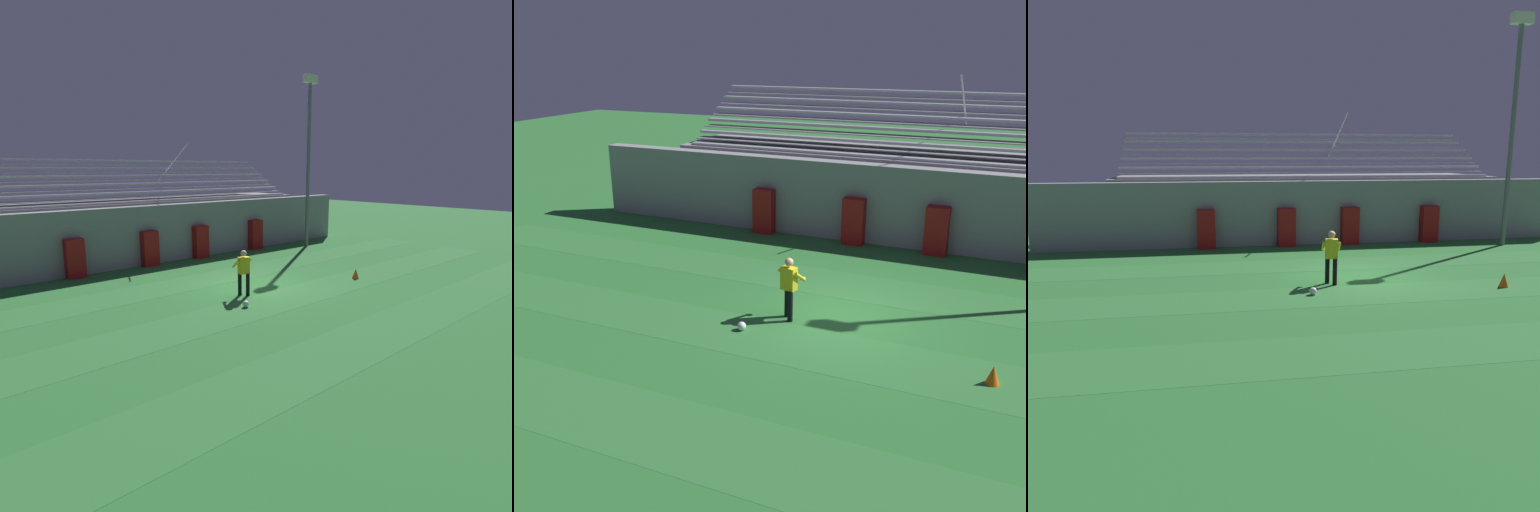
{
  "view_description": "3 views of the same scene",
  "coord_description": "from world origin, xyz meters",
  "views": [
    {
      "loc": [
        -10.77,
        -12.15,
        4.51
      ],
      "look_at": [
        -1.39,
        -1.54,
        1.62
      ],
      "focal_mm": 30.0,
      "sensor_mm": 36.0,
      "label": 1
    },
    {
      "loc": [
        3.97,
        -13.75,
        6.69
      ],
      "look_at": [
        -1.64,
        -0.91,
        1.74
      ],
      "focal_mm": 42.0,
      "sensor_mm": 36.0,
      "label": 2
    },
    {
      "loc": [
        -5.22,
        -15.18,
        3.96
      ],
      "look_at": [
        -2.67,
        -0.55,
        0.92
      ],
      "focal_mm": 35.0,
      "sensor_mm": 36.0,
      "label": 3
    }
  ],
  "objects": [
    {
      "name": "floodlight_pole",
      "position": [
        8.11,
        4.67,
        5.93
      ],
      "size": [
        0.9,
        0.36,
        9.61
      ],
      "color": "slate",
      "rests_on": "ground"
    },
    {
      "name": "traffic_cone",
      "position": [
        3.86,
        -1.9,
        0.21
      ],
      "size": [
        0.3,
        0.3,
        0.42
      ],
      "primitive_type": "cone",
      "color": "orange",
      "rests_on": "ground"
    },
    {
      "name": "goalkeeper",
      "position": [
        -1.22,
        -0.66,
        0.95
      ],
      "size": [
        0.65,
        0.64,
        1.67
      ],
      "color": "black",
      "rests_on": "ground"
    },
    {
      "name": "bleacher_stand",
      "position": [
        0.0,
        9.19,
        1.51
      ],
      "size": [
        18.0,
        4.75,
        5.83
      ],
      "color": "gray",
      "rests_on": "ground"
    },
    {
      "name": "turf_stripe_far",
      "position": [
        0.0,
        2.12,
        0.0
      ],
      "size": [
        28.0,
        2.03,
        0.01
      ],
      "primitive_type": "cube",
      "color": "#337A38",
      "rests_on": "ground"
    },
    {
      "name": "padding_pillar_far_right",
      "position": [
        5.19,
        5.95,
        0.83
      ],
      "size": [
        0.76,
        0.44,
        1.66
      ],
      "primitive_type": "cube",
      "color": "maroon",
      "rests_on": "ground"
    },
    {
      "name": "padding_pillar_far_left",
      "position": [
        -4.88,
        5.95,
        0.83
      ],
      "size": [
        0.76,
        0.44,
        1.66
      ],
      "primitive_type": "cube",
      "color": "maroon",
      "rests_on": "ground"
    },
    {
      "name": "soccer_ball",
      "position": [
        -2.04,
        -1.75,
        0.11
      ],
      "size": [
        0.22,
        0.22,
        0.22
      ],
      "primitive_type": "sphere",
      "color": "white",
      "rests_on": "ground"
    },
    {
      "name": "back_wall",
      "position": [
        0.0,
        6.5,
        1.4
      ],
      "size": [
        24.0,
        0.6,
        2.8
      ],
      "primitive_type": "cube",
      "color": "gray",
      "rests_on": "ground"
    },
    {
      "name": "turf_stripe_near",
      "position": [
        0.0,
        -6.0,
        0.0
      ],
      "size": [
        28.0,
        2.03,
        0.01
      ],
      "primitive_type": "cube",
      "color": "#337A38",
      "rests_on": "ground"
    },
    {
      "name": "padding_pillar_gate_right",
      "position": [
        1.43,
        5.95,
        0.83
      ],
      "size": [
        0.76,
        0.44,
        1.66
      ],
      "primitive_type": "cube",
      "color": "maroon",
      "rests_on": "ground"
    },
    {
      "name": "ground_plane",
      "position": [
        0.0,
        0.0,
        0.0
      ],
      "size": [
        80.0,
        80.0,
        0.0
      ],
      "primitive_type": "plane",
      "color": "#2D7533"
    },
    {
      "name": "turf_stripe_mid",
      "position": [
        0.0,
        -1.94,
        0.0
      ],
      "size": [
        28.0,
        2.03,
        0.01
      ],
      "primitive_type": "cube",
      "color": "#337A38",
      "rests_on": "ground"
    },
    {
      "name": "padding_pillar_gate_left",
      "position": [
        -1.43,
        5.95,
        0.83
      ],
      "size": [
        0.76,
        0.44,
        1.66
      ],
      "primitive_type": "cube",
      "color": "maroon",
      "rests_on": "ground"
    }
  ]
}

